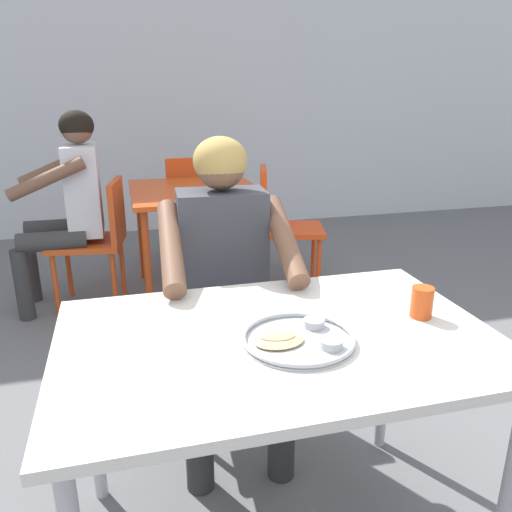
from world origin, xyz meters
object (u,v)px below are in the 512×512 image
(table_background_red, at_px, (195,202))
(chair_red_left, at_px, (99,234))
(chair_red_far, at_px, (191,202))
(thali_tray, at_px, (299,338))
(drinking_cup, at_px, (422,301))
(chair_foreground, at_px, (219,300))
(chair_red_right, at_px, (280,221))
(table_foreground, at_px, (278,358))
(patron_background, at_px, (69,195))
(diner_foreground, at_px, (226,268))

(table_background_red, relative_size, chair_red_left, 1.10)
(chair_red_far, bearing_deg, chair_red_left, -134.43)
(thali_tray, height_order, table_background_red, thali_tray)
(drinking_cup, bearing_deg, chair_foreground, 120.27)
(drinking_cup, height_order, table_background_red, drinking_cup)
(chair_red_right, distance_m, chair_red_far, 0.87)
(table_foreground, distance_m, chair_red_far, 2.78)
(chair_red_left, distance_m, chair_red_far, 0.98)
(chair_red_left, distance_m, chair_red_right, 1.21)
(thali_tray, distance_m, chair_red_left, 2.23)
(table_foreground, height_order, chair_red_far, chair_red_far)
(thali_tray, bearing_deg, patron_background, 109.13)
(chair_foreground, relative_size, patron_background, 0.67)
(drinking_cup, bearing_deg, thali_tray, -171.91)
(chair_red_far, height_order, patron_background, patron_background)
(table_background_red, height_order, chair_red_far, chair_red_far)
(thali_tray, relative_size, diner_foreground, 0.25)
(table_foreground, bearing_deg, chair_foreground, 91.36)
(diner_foreground, relative_size, patron_background, 0.97)
(drinking_cup, xyz_separation_m, diner_foreground, (-0.48, 0.58, -0.06))
(table_background_red, relative_size, chair_red_far, 1.05)
(diner_foreground, relative_size, chair_red_far, 1.40)
(diner_foreground, relative_size, table_background_red, 1.33)
(patron_background, bearing_deg, chair_red_far, 38.10)
(chair_foreground, relative_size, table_background_red, 0.92)
(chair_red_left, distance_m, patron_background, 0.31)
(patron_background, bearing_deg, diner_foreground, -65.98)
(drinking_cup, relative_size, table_background_red, 0.10)
(diner_foreground, bearing_deg, chair_red_left, 109.38)
(thali_tray, xyz_separation_m, diner_foreground, (-0.07, 0.64, -0.02))
(table_foreground, xyz_separation_m, drinking_cup, (0.45, 0.00, 0.12))
(chair_red_right, bearing_deg, chair_red_far, 127.24)
(chair_red_left, bearing_deg, chair_red_far, 45.57)
(chair_red_right, bearing_deg, diner_foreground, -114.67)
(table_foreground, bearing_deg, chair_red_right, 72.44)
(chair_red_right, relative_size, patron_background, 0.69)
(chair_foreground, distance_m, patron_background, 1.51)
(chair_red_right, bearing_deg, table_background_red, 176.45)
(chair_foreground, bearing_deg, patron_background, 117.77)
(thali_tray, bearing_deg, table_background_red, 89.07)
(drinking_cup, height_order, diner_foreground, diner_foreground)
(table_foreground, height_order, table_background_red, table_background_red)
(drinking_cup, xyz_separation_m, patron_background, (-1.16, 2.11, -0.04))
(chair_red_right, relative_size, chair_red_far, 0.99)
(thali_tray, distance_m, chair_red_far, 2.84)
(diner_foreground, distance_m, chair_red_left, 1.60)
(chair_red_far, bearing_deg, table_foreground, -92.67)
(patron_background, bearing_deg, table_foreground, -71.42)
(chair_red_right, bearing_deg, chair_red_left, -179.93)
(chair_foreground, distance_m, chair_red_far, 1.98)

